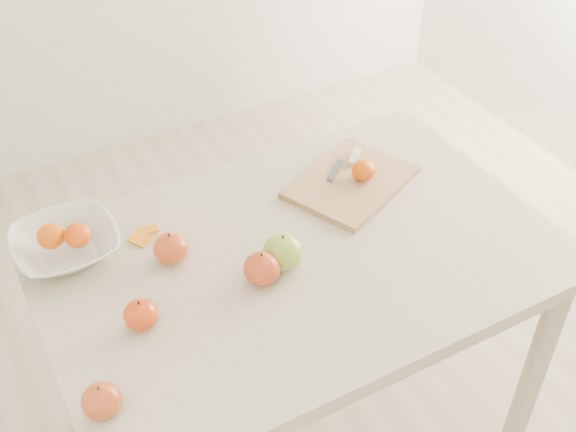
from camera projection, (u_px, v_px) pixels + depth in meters
table at (298, 280)px, 1.77m from camera, size 1.20×0.80×0.75m
cutting_board at (351, 182)px, 1.89m from camera, size 0.39×0.34×0.02m
board_tangerine at (363, 170)px, 1.87m from camera, size 0.06×0.06×0.05m
fruit_bowl at (65, 245)px, 1.67m from camera, size 0.24×0.24×0.06m
bowl_tangerine_near at (51, 236)px, 1.65m from camera, size 0.06×0.06×0.06m
bowl_tangerine_far at (78, 235)px, 1.66m from camera, size 0.06×0.06×0.06m
orange_peel_a at (143, 238)px, 1.73m from camera, size 0.07×0.07×0.01m
orange_peel_b at (149, 230)px, 1.76m from camera, size 0.05×0.04×0.01m
paring_knife at (352, 159)px, 1.95m from camera, size 0.15×0.10×0.01m
apple_green at (283, 252)px, 1.64m from camera, size 0.09×0.09×0.08m
apple_red_b at (141, 315)px, 1.50m from camera, size 0.07×0.07×0.07m
apple_red_d at (102, 401)px, 1.34m from camera, size 0.08×0.08×0.07m
apple_red_a at (171, 248)px, 1.65m from camera, size 0.08×0.08×0.07m
apple_red_e at (262, 268)px, 1.60m from camera, size 0.08×0.08×0.08m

